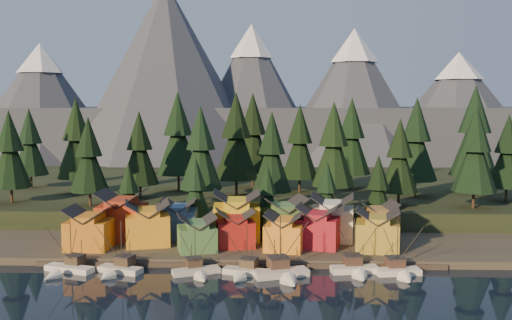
{
  "coord_description": "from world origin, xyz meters",
  "views": [
    {
      "loc": [
        6.58,
        -93.12,
        31.68
      ],
      "look_at": [
        2.64,
        30.0,
        19.6
      ],
      "focal_mm": 40.0,
      "sensor_mm": 36.0,
      "label": 1
    }
  ],
  "objects_px": {
    "boat_0": "(65,263)",
    "boat_2": "(197,265)",
    "boat_5": "(356,262)",
    "boat_3": "(244,266)",
    "house_back_0": "(122,214)",
    "house_front_0": "(89,227)",
    "house_back_1": "(179,218)",
    "boat_4": "(283,265)",
    "boat_6": "(400,264)",
    "boat_1": "(117,263)",
    "house_front_1": "(147,222)"
  },
  "relations": [
    {
      "from": "boat_6",
      "to": "house_front_0",
      "type": "bearing_deg",
      "value": 159.78
    },
    {
      "from": "boat_1",
      "to": "house_front_0",
      "type": "relative_size",
      "value": 1.21
    },
    {
      "from": "boat_5",
      "to": "boat_0",
      "type": "bearing_deg",
      "value": 173.71
    },
    {
      "from": "boat_5",
      "to": "boat_4",
      "type": "bearing_deg",
      "value": -174.57
    },
    {
      "from": "boat_6",
      "to": "house_back_0",
      "type": "xyz_separation_m",
      "value": [
        -57.38,
        21.09,
        5.0
      ]
    },
    {
      "from": "boat_0",
      "to": "boat_3",
      "type": "distance_m",
      "value": 33.78
    },
    {
      "from": "house_front_1",
      "to": "boat_0",
      "type": "bearing_deg",
      "value": -140.85
    },
    {
      "from": "boat_6",
      "to": "house_back_1",
      "type": "bearing_deg",
      "value": 144.05
    },
    {
      "from": "boat_3",
      "to": "house_back_1",
      "type": "xyz_separation_m",
      "value": [
        -16.04,
        23.65,
        4.16
      ]
    },
    {
      "from": "boat_3",
      "to": "house_front_0",
      "type": "distance_m",
      "value": 35.98
    },
    {
      "from": "house_front_0",
      "to": "house_front_1",
      "type": "relative_size",
      "value": 0.82
    },
    {
      "from": "house_back_0",
      "to": "boat_5",
      "type": "bearing_deg",
      "value": -21.6
    },
    {
      "from": "boat_5",
      "to": "house_front_0",
      "type": "relative_size",
      "value": 1.27
    },
    {
      "from": "boat_4",
      "to": "boat_6",
      "type": "distance_m",
      "value": 21.68
    },
    {
      "from": "boat_3",
      "to": "house_front_0",
      "type": "xyz_separation_m",
      "value": [
        -33.23,
        13.17,
        4.16
      ]
    },
    {
      "from": "boat_1",
      "to": "boat_5",
      "type": "distance_m",
      "value": 44.75
    },
    {
      "from": "house_back_1",
      "to": "boat_3",
      "type": "bearing_deg",
      "value": -57.49
    },
    {
      "from": "boat_0",
      "to": "boat_6",
      "type": "distance_m",
      "value": 62.54
    },
    {
      "from": "boat_3",
      "to": "house_back_0",
      "type": "relative_size",
      "value": 0.95
    },
    {
      "from": "boat_1",
      "to": "house_front_1",
      "type": "xyz_separation_m",
      "value": [
        2.13,
        16.47,
        4.31
      ]
    },
    {
      "from": "house_back_1",
      "to": "boat_6",
      "type": "bearing_deg",
      "value": -28.62
    },
    {
      "from": "boat_0",
      "to": "house_back_1",
      "type": "height_order",
      "value": "house_back_1"
    },
    {
      "from": "boat_1",
      "to": "boat_3",
      "type": "distance_m",
      "value": 23.89
    },
    {
      "from": "boat_4",
      "to": "house_back_1",
      "type": "height_order",
      "value": "boat_4"
    },
    {
      "from": "boat_4",
      "to": "house_back_0",
      "type": "xyz_separation_m",
      "value": [
        -35.81,
        23.2,
        4.81
      ]
    },
    {
      "from": "boat_0",
      "to": "boat_5",
      "type": "height_order",
      "value": "boat_5"
    },
    {
      "from": "boat_2",
      "to": "house_back_1",
      "type": "height_order",
      "value": "house_back_1"
    },
    {
      "from": "boat_0",
      "to": "boat_5",
      "type": "relative_size",
      "value": 0.93
    },
    {
      "from": "boat_1",
      "to": "boat_2",
      "type": "distance_m",
      "value": 15.12
    },
    {
      "from": "boat_1",
      "to": "boat_4",
      "type": "bearing_deg",
      "value": 16.3
    },
    {
      "from": "boat_0",
      "to": "boat_2",
      "type": "height_order",
      "value": "boat_0"
    },
    {
      "from": "boat_5",
      "to": "house_front_1",
      "type": "height_order",
      "value": "house_front_1"
    },
    {
      "from": "boat_3",
      "to": "boat_5",
      "type": "xyz_separation_m",
      "value": [
        20.84,
        1.84,
        0.3
      ]
    },
    {
      "from": "boat_0",
      "to": "boat_6",
      "type": "xyz_separation_m",
      "value": [
        62.54,
        0.1,
        0.33
      ]
    },
    {
      "from": "boat_1",
      "to": "house_back_1",
      "type": "xyz_separation_m",
      "value": [
        7.84,
        23.16,
        3.98
      ]
    },
    {
      "from": "boat_2",
      "to": "boat_4",
      "type": "relative_size",
      "value": 0.8
    },
    {
      "from": "boat_4",
      "to": "boat_3",
      "type": "bearing_deg",
      "value": 151.53
    },
    {
      "from": "boat_0",
      "to": "boat_4",
      "type": "relative_size",
      "value": 0.85
    },
    {
      "from": "house_front_0",
      "to": "house_front_1",
      "type": "distance_m",
      "value": 12.09
    },
    {
      "from": "boat_2",
      "to": "house_front_0",
      "type": "distance_m",
      "value": 28.04
    },
    {
      "from": "boat_2",
      "to": "house_back_0",
      "type": "height_order",
      "value": "house_back_0"
    },
    {
      "from": "boat_0",
      "to": "boat_1",
      "type": "bearing_deg",
      "value": 17.12
    },
    {
      "from": "boat_3",
      "to": "boat_5",
      "type": "relative_size",
      "value": 0.9
    },
    {
      "from": "boat_5",
      "to": "house_back_0",
      "type": "bearing_deg",
      "value": 150.45
    },
    {
      "from": "boat_1",
      "to": "boat_5",
      "type": "height_order",
      "value": "boat_5"
    },
    {
      "from": "boat_1",
      "to": "house_front_0",
      "type": "xyz_separation_m",
      "value": [
        -9.34,
        12.68,
        3.98
      ]
    },
    {
      "from": "boat_0",
      "to": "boat_3",
      "type": "bearing_deg",
      "value": 17.31
    },
    {
      "from": "boat_0",
      "to": "house_back_0",
      "type": "relative_size",
      "value": 0.98
    },
    {
      "from": "boat_3",
      "to": "house_back_1",
      "type": "bearing_deg",
      "value": 140.77
    },
    {
      "from": "boat_0",
      "to": "boat_2",
      "type": "distance_m",
      "value": 25.01
    }
  ]
}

